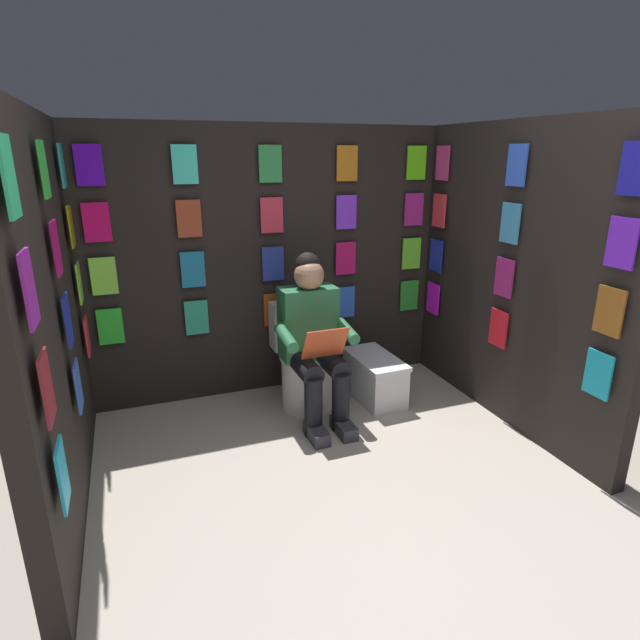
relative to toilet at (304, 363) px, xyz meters
name	(u,v)px	position (x,y,z in m)	size (l,w,h in m)	color
ground_plane	(393,560)	(0.13, 1.69, -0.33)	(30.00, 30.00, 0.00)	#B2A899
display_wall_back	(270,263)	(0.13, -0.41, 0.70)	(2.87, 0.14, 2.05)	black
display_wall_left	(514,278)	(-1.30, 0.67, 0.70)	(0.14, 2.06, 2.05)	black
display_wall_right	(50,323)	(1.56, 0.67, 0.70)	(0.14, 2.06, 2.05)	black
toilet	(304,363)	(0.00, 0.00, 0.00)	(0.41, 0.56, 0.77)	white
person_reading	(314,339)	(0.00, 0.23, 0.27)	(0.53, 0.68, 1.19)	#286B42
comic_longbox_near	(374,377)	(-0.54, 0.12, -0.15)	(0.32, 0.60, 0.35)	silver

